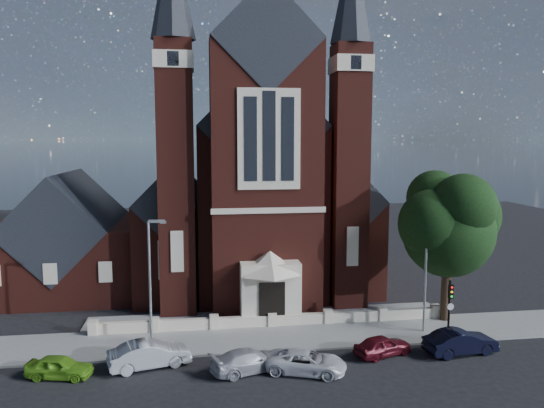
{
  "coord_description": "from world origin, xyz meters",
  "views": [
    {
      "loc": [
        -5.0,
        -28.72,
        12.94
      ],
      "look_at": [
        0.78,
        12.0,
        7.97
      ],
      "focal_mm": 35.0,
      "sensor_mm": 36.0,
      "label": 1
    }
  ],
  "objects": [
    {
      "name": "ground",
      "position": [
        0.0,
        15.0,
        0.0
      ],
      "size": [
        120.0,
        120.0,
        0.0
      ],
      "primitive_type": "plane",
      "color": "black",
      "rests_on": "ground"
    },
    {
      "name": "pavement_strip",
      "position": [
        0.0,
        4.5,
        0.0
      ],
      "size": [
        60.0,
        5.0,
        0.12
      ],
      "primitive_type": "cube",
      "color": "slate",
      "rests_on": "ground"
    },
    {
      "name": "forecourt_paving",
      "position": [
        0.0,
        8.5,
        0.0
      ],
      "size": [
        26.0,
        3.0,
        0.14
      ],
      "primitive_type": "cube",
      "color": "slate",
      "rests_on": "ground"
    },
    {
      "name": "forecourt_wall",
      "position": [
        0.0,
        6.5,
        0.0
      ],
      "size": [
        24.0,
        0.4,
        0.9
      ],
      "primitive_type": "cube",
      "color": "beige",
      "rests_on": "ground"
    },
    {
      "name": "church",
      "position": [
        -0.0,
        22.94,
        8.19
      ],
      "size": [
        20.01,
        34.9,
        29.2
      ],
      "color": "#531E16",
      "rests_on": "ground"
    },
    {
      "name": "parish_hall",
      "position": [
        -16.0,
        18.0,
        4.01
      ],
      "size": [
        12.0,
        12.2,
        10.24
      ],
      "color": "#531E16",
      "rests_on": "ground"
    },
    {
      "name": "street_tree",
      "position": [
        12.6,
        5.71,
        6.96
      ],
      "size": [
        6.4,
        6.6,
        10.7
      ],
      "color": "black",
      "rests_on": "ground"
    },
    {
      "name": "street_lamp_left",
      "position": [
        -7.91,
        4.0,
        4.6
      ],
      "size": [
        1.16,
        0.22,
        8.09
      ],
      "color": "gray",
      "rests_on": "ground"
    },
    {
      "name": "street_lamp_right",
      "position": [
        10.09,
        4.0,
        4.6
      ],
      "size": [
        1.16,
        0.22,
        8.09
      ],
      "color": "gray",
      "rests_on": "ground"
    },
    {
      "name": "traffic_signal",
      "position": [
        11.0,
        2.43,
        2.58
      ],
      "size": [
        0.28,
        0.42,
        4.0
      ],
      "color": "black",
      "rests_on": "ground"
    },
    {
      "name": "car_lime_van",
      "position": [
        -12.63,
        0.31,
        0.61
      ],
      "size": [
        3.82,
        2.17,
        1.22
      ],
      "primitive_type": "imported",
      "rotation": [
        0.0,
        0.0,
        1.36
      ],
      "color": "#61A621",
      "rests_on": "ground"
    },
    {
      "name": "car_silver_a",
      "position": [
        -7.87,
        0.99,
        0.76
      ],
      "size": [
        4.87,
        2.8,
        1.52
      ],
      "primitive_type": "imported",
      "rotation": [
        0.0,
        0.0,
        1.85
      ],
      "color": "#A6A9AD",
      "rests_on": "ground"
    },
    {
      "name": "car_silver_b",
      "position": [
        -2.29,
        -0.34,
        0.64
      ],
      "size": [
        4.72,
        3.14,
        1.27
      ],
      "primitive_type": "imported",
      "rotation": [
        0.0,
        0.0,
        1.91
      ],
      "color": "#AAACB2",
      "rests_on": "ground"
    },
    {
      "name": "car_white_suv",
      "position": [
        0.87,
        -0.97,
        0.63
      ],
      "size": [
        4.94,
        3.46,
        1.25
      ],
      "primitive_type": "imported",
      "rotation": [
        0.0,
        0.0,
        1.23
      ],
      "color": "silver",
      "rests_on": "ground"
    },
    {
      "name": "car_dark_red",
      "position": [
        5.92,
        0.71,
        0.62
      ],
      "size": [
        3.92,
        2.58,
        1.24
      ],
      "primitive_type": "imported",
      "rotation": [
        0.0,
        0.0,
        1.9
      ],
      "color": "#510D17",
      "rests_on": "ground"
    },
    {
      "name": "car_navy",
      "position": [
        10.72,
        0.3,
        0.74
      ],
      "size": [
        4.68,
        2.16,
        1.49
      ],
      "primitive_type": "imported",
      "rotation": [
        0.0,
        0.0,
        1.7
      ],
      "color": "black",
      "rests_on": "ground"
    }
  ]
}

